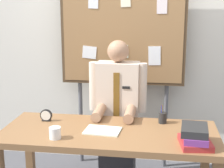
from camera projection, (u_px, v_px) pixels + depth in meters
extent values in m
cube|color=silver|center=(125.00, 42.00, 3.71)|extent=(6.40, 0.08, 2.70)
cube|color=brown|center=(109.00, 134.00, 2.77)|extent=(1.75, 0.74, 0.05)
cube|color=brown|center=(30.00, 154.00, 3.27)|extent=(0.07, 0.07, 0.70)
cube|color=brown|center=(205.00, 165.00, 3.04)|extent=(0.07, 0.07, 0.70)
cube|color=#2D2D33|center=(118.00, 160.00, 3.43)|extent=(0.34, 0.30, 0.44)
cube|color=beige|center=(118.00, 102.00, 3.29)|extent=(0.40, 0.22, 0.78)
sphere|color=#A87A5B|center=(118.00, 51.00, 3.18)|extent=(0.20, 0.20, 0.20)
cylinder|color=beige|center=(94.00, 86.00, 3.27)|extent=(0.09, 0.09, 0.47)
cylinder|color=beige|center=(142.00, 88.00, 3.21)|extent=(0.09, 0.09, 0.47)
cylinder|color=#A87A5B|center=(99.00, 113.00, 3.07)|extent=(0.09, 0.30, 0.09)
cylinder|color=#A87A5B|center=(130.00, 114.00, 3.03)|extent=(0.09, 0.30, 0.09)
cube|color=brown|center=(116.00, 100.00, 3.17)|extent=(0.06, 0.01, 0.51)
cube|color=black|center=(126.00, 88.00, 3.13)|extent=(0.07, 0.01, 0.02)
cube|color=#4C3823|center=(123.00, 27.00, 3.48)|extent=(1.29, 0.05, 1.18)
cube|color=olive|center=(123.00, 27.00, 3.47)|extent=(1.23, 0.04, 1.12)
cylinder|color=#59595E|center=(81.00, 121.00, 3.82)|extent=(0.04, 0.04, 0.96)
cylinder|color=#59595E|center=(165.00, 125.00, 3.68)|extent=(0.04, 0.04, 0.96)
cube|color=white|center=(154.00, 56.00, 3.47)|extent=(0.13, 0.00, 0.20)
cube|color=white|center=(89.00, 52.00, 3.56)|extent=(0.16, 0.00, 0.14)
cube|color=#F4EFCC|center=(126.00, 0.00, 3.38)|extent=(0.11, 0.00, 0.13)
cube|color=silver|center=(121.00, 52.00, 3.51)|extent=(0.16, 0.00, 0.14)
cube|color=white|center=(93.00, 2.00, 3.43)|extent=(0.10, 0.00, 0.13)
cube|color=silver|center=(162.00, 6.00, 3.35)|extent=(0.10, 0.00, 0.15)
cube|color=#B22D2D|center=(195.00, 143.00, 2.47)|extent=(0.24, 0.29, 0.04)
cube|color=#72337F|center=(196.00, 136.00, 2.47)|extent=(0.18, 0.30, 0.05)
cube|color=#262626|center=(194.00, 130.00, 2.46)|extent=(0.21, 0.27, 0.05)
cube|color=silver|center=(103.00, 131.00, 2.75)|extent=(0.30, 0.23, 0.01)
cylinder|color=black|center=(46.00, 115.00, 2.99)|extent=(0.11, 0.02, 0.11)
cylinder|color=white|center=(46.00, 116.00, 2.98)|extent=(0.09, 0.00, 0.09)
cube|color=black|center=(46.00, 120.00, 3.00)|extent=(0.07, 0.04, 0.01)
cylinder|color=white|center=(55.00, 133.00, 2.60)|extent=(0.09, 0.09, 0.09)
cylinder|color=#262626|center=(163.00, 118.00, 2.94)|extent=(0.07, 0.07, 0.09)
cylinder|color=#263399|center=(162.00, 114.00, 2.92)|extent=(0.01, 0.01, 0.15)
cylinder|color=maroon|center=(161.00, 113.00, 2.93)|extent=(0.01, 0.01, 0.15)
cylinder|color=gold|center=(162.00, 113.00, 2.94)|extent=(0.01, 0.01, 0.15)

